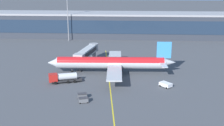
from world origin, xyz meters
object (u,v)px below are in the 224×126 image
object	(u,v)px
main_airliner	(111,63)
baggage_cart_0	(83,100)
baggage_cart_1	(82,96)
fuel_tanker	(63,78)
pushback_tug	(165,84)

from	to	relation	value
main_airliner	baggage_cart_0	bearing A→B (deg)	-103.29
baggage_cart_1	fuel_tanker	bearing A→B (deg)	123.39
pushback_tug	baggage_cart_0	distance (m)	27.78
fuel_tanker	baggage_cart_1	bearing A→B (deg)	-56.61
main_airliner	pushback_tug	size ratio (longest dim) A/B	10.61
fuel_tanker	baggage_cart_1	xyz separation A→B (m)	(8.27, -12.54, -0.96)
main_airliner	fuel_tanker	size ratio (longest dim) A/B	4.19
baggage_cart_0	baggage_cart_1	world-z (taller)	same
main_airliner	fuel_tanker	xyz separation A→B (m)	(-15.30, -10.62, -2.28)
main_airliner	baggage_cart_0	xyz separation A→B (m)	(-6.20, -26.25, -3.24)
fuel_tanker	baggage_cart_1	size ratio (longest dim) A/B	3.73
baggage_cart_0	baggage_cart_1	bearing A→B (deg)	105.09
main_airliner	baggage_cart_0	distance (m)	27.17
main_airliner	pushback_tug	xyz separation A→B (m)	(18.00, -12.61, -3.17)
fuel_tanker	baggage_cart_0	distance (m)	18.11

